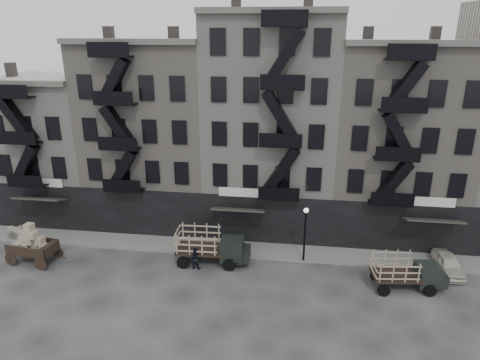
# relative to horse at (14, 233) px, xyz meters

# --- Properties ---
(ground) EXTENTS (140.00, 140.00, 0.00)m
(ground) POSITION_rel_horse_xyz_m (19.65, -2.53, -0.85)
(ground) COLOR #38383A
(ground) RESTS_ON ground
(sidewalk) EXTENTS (55.00, 2.50, 0.15)m
(sidewalk) POSITION_rel_horse_xyz_m (19.65, 1.22, -0.77)
(sidewalk) COLOR slate
(sidewalk) RESTS_ON ground
(building_west) EXTENTS (10.00, 11.35, 13.20)m
(building_west) POSITION_rel_horse_xyz_m (-0.35, 7.30, 5.15)
(building_west) COLOR #AEA9A0
(building_west) RESTS_ON ground
(building_midwest) EXTENTS (10.00, 11.35, 16.20)m
(building_midwest) POSITION_rel_horse_xyz_m (9.65, 7.30, 6.65)
(building_midwest) COLOR gray
(building_midwest) RESTS_ON ground
(building_center) EXTENTS (10.00, 11.35, 18.20)m
(building_center) POSITION_rel_horse_xyz_m (19.65, 7.30, 7.65)
(building_center) COLOR #AEA9A0
(building_center) RESTS_ON ground
(building_mideast) EXTENTS (10.00, 11.35, 16.20)m
(building_mideast) POSITION_rel_horse_xyz_m (29.65, 7.30, 6.65)
(building_mideast) COLOR gray
(building_mideast) RESTS_ON ground
(lamp_post) EXTENTS (0.36, 0.36, 4.28)m
(lamp_post) POSITION_rel_horse_xyz_m (22.65, 0.07, 1.94)
(lamp_post) COLOR black
(lamp_post) RESTS_ON ground
(horse) EXTENTS (2.09, 1.12, 1.70)m
(horse) POSITION_rel_horse_xyz_m (0.00, 0.00, 0.00)
(horse) COLOR beige
(horse) RESTS_ON ground
(wagon) EXTENTS (3.68, 2.30, 2.94)m
(wagon) POSITION_rel_horse_xyz_m (3.12, -2.54, 0.83)
(wagon) COLOR black
(wagon) RESTS_ON ground
(stake_truck_west) EXTENTS (5.33, 2.36, 2.63)m
(stake_truck_west) POSITION_rel_horse_xyz_m (15.99, -0.89, 0.65)
(stake_truck_west) COLOR black
(stake_truck_west) RESTS_ON ground
(stake_truck_east) EXTENTS (4.85, 2.39, 2.35)m
(stake_truck_east) POSITION_rel_horse_xyz_m (29.22, -2.37, 0.49)
(stake_truck_east) COLOR black
(stake_truck_east) RESTS_ON ground
(car_east) EXTENTS (1.66, 3.74, 1.25)m
(car_east) POSITION_rel_horse_xyz_m (32.65, 0.07, -0.22)
(car_east) COLOR beige
(car_east) RESTS_ON ground
(pedestrian_west) EXTENTS (0.71, 0.65, 1.62)m
(pedestrian_west) POSITION_rel_horse_xyz_m (3.58, -2.04, -0.04)
(pedestrian_west) COLOR black
(pedestrian_west) RESTS_ON ground
(pedestrian_mid) EXTENTS (0.82, 0.67, 1.60)m
(pedestrian_mid) POSITION_rel_horse_xyz_m (15.04, -1.83, -0.05)
(pedestrian_mid) COLOR black
(pedestrian_mid) RESTS_ON ground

